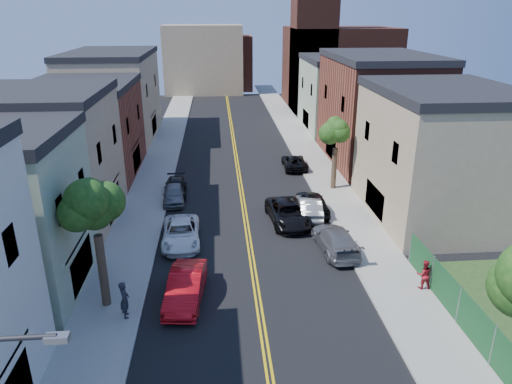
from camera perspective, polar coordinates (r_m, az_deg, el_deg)
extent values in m
cube|color=gray|center=(50.01, -11.50, 3.91)|extent=(3.20, 100.00, 0.15)
cube|color=gray|center=(50.61, 6.60, 4.40)|extent=(3.20, 100.00, 0.15)
cube|color=gray|center=(49.83, -9.50, 3.98)|extent=(0.30, 100.00, 0.15)
cube|color=gray|center=(50.30, 4.64, 4.37)|extent=(0.30, 100.00, 0.15)
cube|color=#998466|center=(36.10, -24.20, 3.16)|extent=(9.00, 10.00, 9.00)
cube|color=brown|center=(46.36, -19.93, 6.76)|extent=(9.00, 12.00, 8.00)
cube|color=#998466|center=(59.57, -16.75, 10.81)|extent=(9.00, 16.00, 9.50)
cube|color=#998466|center=(36.68, 21.16, 3.86)|extent=(9.00, 12.00, 9.00)
cube|color=brown|center=(49.14, 14.38, 9.31)|extent=(9.00, 14.00, 10.00)
cube|color=gray|center=(62.45, 10.23, 11.32)|extent=(9.00, 12.00, 8.50)
cube|color=#4C2319|center=(78.43, 9.88, 14.57)|extent=(16.00, 14.00, 12.00)
cube|color=#4C2319|center=(73.04, 6.93, 18.20)|extent=(6.00, 6.00, 22.00)
cube|color=#998466|center=(89.94, -6.34, 15.53)|extent=(14.00, 8.00, 12.00)
cube|color=brown|center=(94.02, -3.74, 15.24)|extent=(10.00, 8.00, 10.00)
cube|color=#143F1E|center=(24.46, 24.80, -14.27)|extent=(0.04, 15.00, 1.90)
cylinder|color=#3D311E|center=(25.51, -17.97, -8.97)|extent=(0.44, 0.44, 3.96)
sphere|color=#123B10|center=(23.73, -19.12, 0.13)|extent=(5.20, 5.20, 5.20)
sphere|color=#123B10|center=(22.91, -18.39, 2.25)|extent=(3.90, 3.90, 3.90)
sphere|color=#123B10|center=(24.51, -19.88, -0.61)|extent=(3.64, 3.64, 3.64)
cylinder|color=#3D311E|center=(40.76, 9.38, 2.84)|extent=(0.44, 0.44, 3.52)
sphere|color=#123B10|center=(39.77, 9.70, 7.96)|extent=(4.40, 4.40, 4.40)
sphere|color=#123B10|center=(39.38, 10.52, 9.10)|extent=(3.30, 3.30, 3.30)
sphere|color=#123B10|center=(40.18, 8.89, 7.50)|extent=(3.08, 3.08, 3.08)
cylinder|color=black|center=(11.53, -27.26, -15.38)|extent=(1.80, 0.12, 0.12)
cube|color=slate|center=(11.25, -22.82, -15.88)|extent=(0.50, 0.25, 0.15)
imported|color=red|center=(25.72, -8.45, -11.23)|extent=(2.21, 5.10, 1.63)
imported|color=white|center=(31.70, -9.00, -4.89)|extent=(2.63, 5.31, 1.45)
imported|color=slate|center=(38.42, -9.84, -0.24)|extent=(1.87, 4.24, 1.42)
imported|color=black|center=(39.94, -9.66, 0.51)|extent=(1.96, 4.47, 1.28)
imported|color=#55575D|center=(30.76, 9.57, -5.70)|extent=(2.46, 5.38, 1.53)
imported|color=black|center=(36.25, 6.79, -1.23)|extent=(2.14, 4.80, 1.60)
imported|color=#94979B|center=(35.49, 6.42, -1.81)|extent=(1.88, 4.63, 1.49)
imported|color=black|center=(46.28, 4.64, 3.62)|extent=(2.22, 4.69, 1.30)
imported|color=black|center=(34.26, 3.84, -2.55)|extent=(3.02, 5.68, 1.52)
imported|color=#23232A|center=(24.78, -15.53, -12.36)|extent=(0.60, 0.79, 1.95)
imported|color=maroon|center=(27.74, 19.55, -9.31)|extent=(0.87, 0.70, 1.69)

